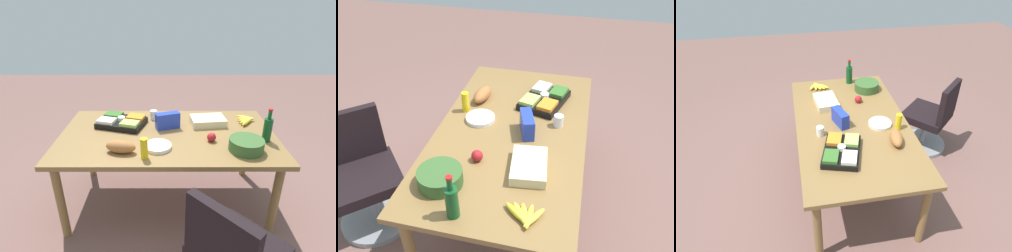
{
  "view_description": "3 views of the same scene",
  "coord_description": "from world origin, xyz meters",
  "views": [
    {
      "loc": [
        -0.0,
        2.15,
        1.84
      ],
      "look_at": [
        -0.0,
        -0.09,
        0.79
      ],
      "focal_mm": 28.81,
      "sensor_mm": 36.0,
      "label": 1
    },
    {
      "loc": [
        -2.0,
        -0.43,
        2.27
      ],
      "look_at": [
        0.01,
        0.04,
        0.78
      ],
      "focal_mm": 37.35,
      "sensor_mm": 36.0,
      "label": 2
    },
    {
      "loc": [
        2.39,
        -0.51,
        2.45
      ],
      "look_at": [
        0.12,
        -0.1,
        0.82
      ],
      "focal_mm": 32.83,
      "sensor_mm": 36.0,
      "label": 3
    }
  ],
  "objects": [
    {
      "name": "mustard_bottle",
      "position": [
        0.18,
        0.41,
        0.83
      ],
      "size": [
        0.07,
        0.07,
        0.16
      ],
      "primitive_type": "cylinder",
      "rotation": [
        0.0,
        0.0,
        0.26
      ],
      "color": "yellow",
      "rests_on": "conference_table"
    },
    {
      "name": "paper_plate_stack",
      "position": [
        0.08,
        0.26,
        0.77
      ],
      "size": [
        0.25,
        0.25,
        0.03
      ],
      "primitive_type": "cylinder",
      "rotation": [
        0.0,
        0.0,
        0.14
      ],
      "color": "white",
      "rests_on": "conference_table"
    },
    {
      "name": "ground_plane",
      "position": [
        0.0,
        0.0,
        0.0
      ],
      "size": [
        10.0,
        10.0,
        0.0
      ],
      "primitive_type": "plane",
      "color": "brown"
    },
    {
      "name": "bread_loaf",
      "position": [
        0.37,
        0.33,
        0.8
      ],
      "size": [
        0.25,
        0.15,
        0.1
      ],
      "primitive_type": "ellipsoid",
      "rotation": [
        0.0,
        0.0,
        -0.16
      ],
      "color": "#A56534",
      "rests_on": "conference_table"
    },
    {
      "name": "chip_bag_blue",
      "position": [
        -0.0,
        -0.11,
        0.83
      ],
      "size": [
        0.23,
        0.14,
        0.15
      ],
      "primitive_type": "cube",
      "rotation": [
        0.0,
        0.0,
        0.31
      ],
      "color": "#233BBA",
      "rests_on": "conference_table"
    },
    {
      "name": "banana_bunch",
      "position": [
        -0.76,
        -0.24,
        0.78
      ],
      "size": [
        0.18,
        0.24,
        0.04
      ],
      "color": "yellow",
      "rests_on": "conference_table"
    },
    {
      "name": "apple_red",
      "position": [
        -0.37,
        0.15,
        0.79
      ],
      "size": [
        0.09,
        0.09,
        0.08
      ],
      "primitive_type": "sphere",
      "rotation": [
        0.0,
        0.0,
        0.15
      ],
      "color": "#AC1C22",
      "rests_on": "conference_table"
    },
    {
      "name": "paper_cup",
      "position": [
        0.14,
        -0.32,
        0.8
      ],
      "size": [
        0.09,
        0.09,
        0.09
      ],
      "primitive_type": "cylinder",
      "rotation": [
        0.0,
        0.0,
        0.34
      ],
      "color": "white",
      "rests_on": "conference_table"
    },
    {
      "name": "veggie_tray",
      "position": [
        0.44,
        -0.18,
        0.79
      ],
      "size": [
        0.49,
        0.4,
        0.09
      ],
      "color": "black",
      "rests_on": "conference_table"
    },
    {
      "name": "salad_bowl",
      "position": [
        -0.62,
        0.3,
        0.8
      ],
      "size": [
        0.32,
        0.32,
        0.1
      ],
      "primitive_type": "cylinder",
      "rotation": [
        0.0,
        0.0,
        0.18
      ],
      "color": "#385E2C",
      "rests_on": "conference_table"
    },
    {
      "name": "sheet_cake",
      "position": [
        -0.39,
        -0.2,
        0.79
      ],
      "size": [
        0.34,
        0.25,
        0.07
      ],
      "primitive_type": "cube",
      "rotation": [
        0.0,
        0.0,
        0.11
      ],
      "color": "beige",
      "rests_on": "conference_table"
    },
    {
      "name": "wine_bottle",
      "position": [
        -0.83,
        0.14,
        0.86
      ],
      "size": [
        0.09,
        0.09,
        0.29
      ],
      "color": "#114A20",
      "rests_on": "conference_table"
    },
    {
      "name": "conference_table",
      "position": [
        0.0,
        0.0,
        0.68
      ],
      "size": [
        1.91,
        1.07,
        0.75
      ],
      "color": "olive",
      "rests_on": "ground"
    }
  ]
}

